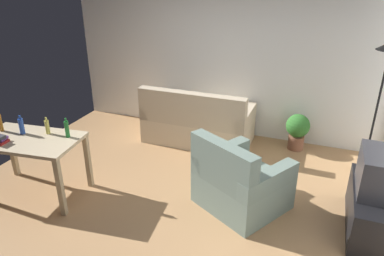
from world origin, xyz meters
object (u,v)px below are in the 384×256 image
object	(u,v)px
armchair	(239,183)
bottle_amber	(0,123)
couch	(197,124)
tv	(381,173)
bottle_squat	(47,127)
tv_stand	(371,210)
torchiere_lamp	(384,74)
bottle_blue	(21,126)
desk	(30,147)
potted_plant	(297,129)
bottle_green	(67,129)

from	to	relation	value
armchair	bottle_amber	distance (m)	2.99
couch	tv	bearing A→B (deg)	151.60
couch	bottle_squat	xyz separation A→B (m)	(-1.24, -1.88, 0.54)
tv_stand	bottle_amber	xyz separation A→B (m)	(-4.31, -0.68, 0.63)
tv_stand	torchiere_lamp	bearing A→B (deg)	0.00
bottle_amber	bottle_blue	xyz separation A→B (m)	(0.30, 0.03, -0.01)
tv_stand	desk	distance (m)	3.94
bottle_squat	tv	bearing A→B (deg)	8.29
tv_stand	armchair	bearing A→B (deg)	94.50
potted_plant	bottle_blue	world-z (taller)	bottle_blue
tv	bottle_green	size ratio (longest dim) A/B	2.47
couch	bottle_squat	size ratio (longest dim) A/B	7.93
desk	bottle_amber	xyz separation A→B (m)	(-0.46, 0.05, 0.22)
torchiere_lamp	armchair	size ratio (longest dim) A/B	1.51
desk	tv	bearing A→B (deg)	4.29
desk	bottle_squat	world-z (taller)	bottle_squat
armchair	couch	bearing A→B (deg)	-24.44
bottle_blue	bottle_green	xyz separation A→B (m)	(0.57, 0.12, 0.00)
tv_stand	tv	bearing A→B (deg)	-90.00
desk	bottle_blue	size ratio (longest dim) A/B	5.43
desk	bottle_amber	bearing A→B (deg)	166.66
tv	bottle_squat	size ratio (longest dim) A/B	2.83
tv_stand	bottle_green	bearing A→B (deg)	98.90
tv_stand	tv	size ratio (longest dim) A/B	1.83
tv_stand	tv	world-z (taller)	tv
bottle_amber	bottle_green	size ratio (longest dim) A/B	1.04
tv	bottle_green	xyz separation A→B (m)	(-3.43, -0.54, 0.17)
tv_stand	desk	xyz separation A→B (m)	(-3.85, -0.74, 0.41)
bottle_amber	desk	bearing A→B (deg)	-6.78
potted_plant	bottle_blue	xyz separation A→B (m)	(-3.05, -2.31, 0.53)
bottle_squat	tv_stand	bearing A→B (deg)	8.30
tv_stand	armchair	distance (m)	1.43
tv_stand	bottle_blue	bearing A→B (deg)	99.28
bottle_amber	bottle_squat	world-z (taller)	bottle_amber
potted_plant	bottle_green	world-z (taller)	bottle_green
torchiere_lamp	bottle_amber	xyz separation A→B (m)	(-4.31, -1.88, -0.54)
potted_plant	bottle_green	bearing A→B (deg)	-138.51
couch	bottle_amber	xyz separation A→B (m)	(-1.83, -2.02, 0.56)
potted_plant	bottle_green	xyz separation A→B (m)	(-2.48, -2.19, 0.54)
tv	torchiere_lamp	size ratio (longest dim) A/B	0.33
bottle_amber	bottle_blue	size ratio (longest dim) A/B	1.08
bottle_blue	bottle_squat	bearing A→B (deg)	21.34
armchair	bottle_green	size ratio (longest dim) A/B	4.92
torchiere_lamp	desk	distance (m)	4.37
couch	bottle_squat	world-z (taller)	bottle_squat
desk	bottle_squat	bearing A→B (deg)	49.83
bottle_green	couch	bearing A→B (deg)	63.09
tv	desk	world-z (taller)	tv
couch	desk	distance (m)	2.51
potted_plant	desk	bearing A→B (deg)	-140.43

